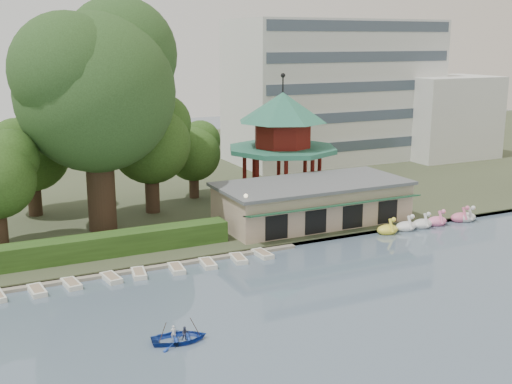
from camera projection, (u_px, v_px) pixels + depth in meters
ground_plane at (354, 336)px, 39.19m from camera, size 220.00×220.00×0.00m
shore at (131, 175)px, 84.69m from camera, size 220.00×70.00×0.40m
embankment at (238, 252)px, 54.31m from camera, size 220.00×0.60×0.30m
dock at (96, 274)px, 49.15m from camera, size 34.00×1.60×0.24m
boathouse at (312, 202)px, 62.12m from camera, size 18.60×9.39×3.90m
pavilion at (282, 134)px, 70.56m from camera, size 12.40×12.40×13.50m
office_building at (353, 95)px, 93.67m from camera, size 38.00×18.00×20.00m
hedge at (48, 253)px, 50.50m from camera, size 30.00×2.00×1.80m
lamp_post at (246, 209)px, 55.69m from camera, size 0.36×0.36×4.28m
big_tree at (97, 80)px, 56.92m from camera, size 15.63×14.56×21.25m
small_trees at (68, 155)px, 60.99m from camera, size 39.22×17.23×11.94m
swan_boats at (431, 222)px, 62.15m from camera, size 11.85×2.05×1.92m
moored_rowboats at (91, 281)px, 47.59m from camera, size 29.98×2.69×0.36m
rowboat_with_passengers at (179, 334)px, 38.38m from camera, size 5.16×4.06×2.01m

